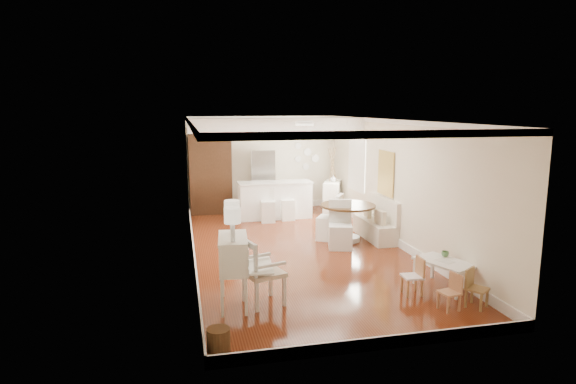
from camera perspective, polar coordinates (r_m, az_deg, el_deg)
name	(u,v)px	position (r m, az deg, el deg)	size (l,w,h in m)	color
room	(297,158)	(10.49, 1.03, 4.08)	(9.00, 9.04, 2.82)	maroon
secretary_bureau	(233,271)	(7.59, -6.49, -9.34)	(0.87, 0.89, 1.12)	white
gustavian_armchair	(264,271)	(7.64, -2.90, -9.39)	(0.61, 0.61, 1.06)	silver
wicker_basket	(219,340)	(6.46, -8.23, -16.94)	(0.30, 0.30, 0.30)	#4D3018
kids_table	(444,275)	(8.77, 18.03, -9.29)	(0.58, 0.97, 0.48)	white
kids_chair_a	(449,292)	(7.89, 18.57, -11.16)	(0.28, 0.28, 0.58)	#B57852
kids_chair_b	(412,276)	(8.31, 14.51, -9.61)	(0.31, 0.31, 0.64)	tan
kids_chair_c	(477,288)	(8.12, 21.50, -10.57)	(0.30, 0.30, 0.62)	olive
banquette	(375,218)	(11.51, 10.29, -3.07)	(0.52, 1.60, 0.98)	silver
dining_table	(348,223)	(11.21, 7.09, -3.65)	(1.26, 1.26, 0.86)	#472D16
slip_chair_near	(340,225)	(10.61, 6.23, -3.89)	(0.50, 0.52, 1.05)	white
slip_chair_far	(330,217)	(11.27, 4.97, -2.97)	(0.51, 0.53, 1.08)	white
breakfast_counter	(275,200)	(13.40, -1.55, -0.95)	(2.05, 0.65, 1.03)	white
bar_stool_left	(268,205)	(12.96, -2.39, -1.59)	(0.37, 0.37, 0.92)	white
bar_stool_right	(287,204)	(13.19, -0.10, -1.39)	(0.36, 0.36, 0.91)	white
pantry_cabinet	(210,174)	(14.14, -9.19, 2.12)	(1.20, 0.60, 2.30)	#381E11
fridge	(275,181)	(14.39, -1.59, 1.37)	(0.75, 0.65, 1.80)	silver
sideboard	(332,197)	(14.17, 5.23, -0.60)	(0.43, 0.96, 0.92)	white
pencil_cup	(445,254)	(8.92, 18.12, -7.00)	(0.13, 0.13, 0.10)	#52884F
branch_vase	(333,178)	(14.14, 5.38, 1.63)	(0.17, 0.17, 0.18)	white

